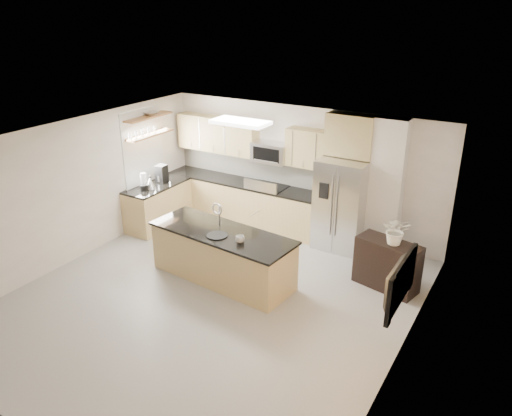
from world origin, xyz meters
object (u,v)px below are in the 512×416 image
Objects in this scene: range at (267,207)px; flower_vase at (397,224)px; microwave at (271,152)px; refrigerator at (342,204)px; coffee_maker at (161,174)px; bowl at (151,113)px; credenza at (387,265)px; television at (392,281)px; island at (223,255)px; kettle at (150,183)px; platter at (217,235)px; blender at (144,183)px; cup at (240,239)px.

range is 1.58× the size of flower_vase.
microwave is 1.82m from refrigerator.
coffee_maker is 1.00× the size of bowl.
credenza is at bearing -2.29° from coffee_maker.
television reaches higher than flower_vase.
island is 2.90m from coffee_maker.
refrigerator is at bearing 31.04° from television.
microwave is 3.37m from credenza.
kettle is at bearing -144.82° from microwave.
island reaches higher than platter.
kettle is 5.83m from television.
platter is 0.32× the size of television.
blender is at bearing -143.00° from microwave.
island reaches higher than kettle.
range is 1.71m from refrigerator.
microwave reaches higher than blender.
blender is 5.09m from flower_vase.
cup is 3.76m from bowl.
coffee_maker is (-2.48, 1.36, 0.65)m from island.
microwave is 3.27m from flower_vase.
cup is at bearing 75.08° from television.
flower_vase is at bearing -2.55° from coffee_maker.
bowl is at bearing 117.94° from kettle.
coffee_maker is at bearing 148.41° from platter.
flower_vase reaches higher than kettle.
coffee_maker is 0.51× the size of flower_vase.
flower_vase is at bearing -38.08° from refrigerator.
blender is at bearing 73.25° from television.
kettle reaches higher than range.
range is at bearing 178.40° from refrigerator.
microwave is at bearing 25.40° from coffee_maker.
platter is at bearing -80.27° from range.
kettle is at bearing 164.25° from island.
microwave reaches higher than flower_vase.
bowl reaches higher than microwave.
cup reaches higher than credenza.
platter is (-1.25, -2.37, 0.01)m from refrigerator.
cup is 2.52m from flower_vase.
platter is at bearing 77.13° from television.
island is at bearing -28.79° from coffee_maker.
range is at bearing 34.75° from blender.
microwave is 5.36× the size of cup.
refrigerator is at bearing 141.92° from flower_vase.
microwave reaches higher than coffee_maker.
credenza is (2.52, 1.16, -0.03)m from island.
range is at bearing 22.56° from coffee_maker.
kettle reaches higher than platter.
microwave reaches higher than kettle.
credenza is 3.91× the size of kettle.
credenza is 2.88m from platter.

